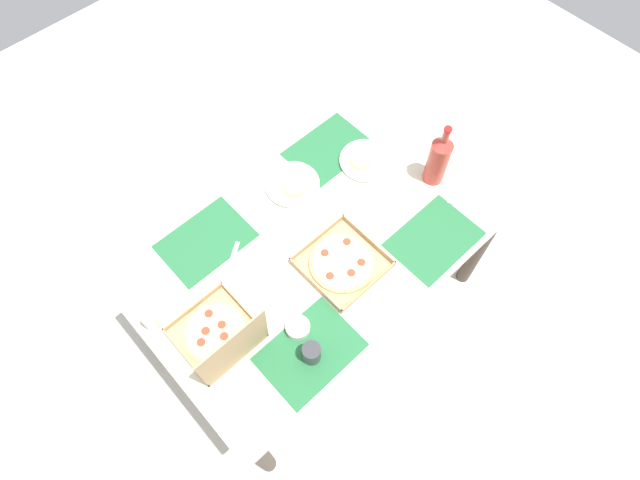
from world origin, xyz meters
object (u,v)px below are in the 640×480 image
(plate_middle, at_px, (293,185))
(condiment_bowl, at_px, (298,328))
(pizza_box_center, at_px, (220,336))
(soda_bottle, at_px, (438,159))
(cup_spare, at_px, (312,353))
(plate_near_left, at_px, (365,161))
(pizza_box_corner_left, at_px, (342,263))
(cup_clear_right, at_px, (151,319))

(plate_middle, height_order, condiment_bowl, condiment_bowl)
(pizza_box_center, xyz_separation_m, plate_middle, (-0.65, -0.34, -0.04))
(condiment_bowl, bearing_deg, soda_bottle, -172.67)
(cup_spare, bearing_deg, soda_bottle, -166.26)
(pizza_box_center, relative_size, cup_spare, 3.37)
(plate_near_left, bearing_deg, soda_bottle, 121.26)
(plate_near_left, bearing_deg, pizza_box_center, 12.42)
(pizza_box_corner_left, xyz_separation_m, plate_middle, (-0.10, -0.42, -0.00))
(pizza_box_corner_left, height_order, cup_clear_right, cup_clear_right)
(soda_bottle, bearing_deg, plate_middle, -38.66)
(pizza_box_center, bearing_deg, cup_spare, 126.71)
(pizza_box_corner_left, height_order, plate_near_left, pizza_box_corner_left)
(condiment_bowl, bearing_deg, cup_clear_right, -45.10)
(plate_near_left, height_order, cup_clear_right, cup_clear_right)
(pizza_box_center, relative_size, cup_clear_right, 2.86)
(cup_clear_right, bearing_deg, pizza_box_center, 123.12)
(condiment_bowl, bearing_deg, plate_near_left, -153.00)
(plate_near_left, bearing_deg, condiment_bowl, 27.00)
(pizza_box_corner_left, height_order, pizza_box_center, pizza_box_center)
(plate_near_left, bearing_deg, cup_clear_right, -0.37)
(plate_near_left, xyz_separation_m, cup_clear_right, (1.11, -0.01, 0.05))
(plate_near_left, xyz_separation_m, condiment_bowl, (0.73, 0.37, 0.01))
(pizza_box_center, height_order, cup_clear_right, pizza_box_center)
(condiment_bowl, bearing_deg, pizza_box_center, -34.22)
(condiment_bowl, bearing_deg, plate_middle, -129.69)
(cup_spare, distance_m, cup_clear_right, 0.60)
(plate_middle, distance_m, condiment_bowl, 0.65)
(cup_spare, height_order, condiment_bowl, cup_spare)
(pizza_box_center, bearing_deg, pizza_box_corner_left, 171.81)
(pizza_box_center, xyz_separation_m, soda_bottle, (-1.13, 0.05, 0.08))
(pizza_box_corner_left, xyz_separation_m, pizza_box_center, (0.54, -0.08, 0.04))
(pizza_box_center, distance_m, plate_near_left, 0.99)
(plate_near_left, relative_size, condiment_bowl, 2.55)
(pizza_box_center, relative_size, plate_middle, 1.32)
(soda_bottle, relative_size, cup_spare, 3.47)
(pizza_box_corner_left, distance_m, cup_spare, 0.39)
(plate_middle, xyz_separation_m, cup_clear_right, (0.79, 0.12, 0.05))
(pizza_box_corner_left, distance_m, soda_bottle, 0.59)
(soda_bottle, bearing_deg, cup_spare, 13.74)
(pizza_box_center, distance_m, condiment_bowl, 0.29)
(cup_clear_right, height_order, condiment_bowl, cup_clear_right)
(soda_bottle, relative_size, cup_clear_right, 2.95)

